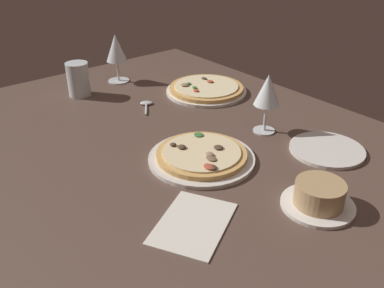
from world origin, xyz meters
The scene contains 10 objects.
dining_table centered at (0.00, 0.00, 2.00)cm, with size 150.00×110.00×4.00cm, color brown.
pizza_main centered at (7.31, -0.14, 5.18)cm, with size 26.34×26.34×3.35cm.
pizza_side centered at (-25.80, 30.45, 5.22)cm, with size 27.29×27.29×3.39cm.
ramekin_on_saucer centered at (36.88, 6.36, 6.50)cm, with size 15.27×15.27×5.72cm.
wine_glass_far centered at (-54.45, 13.17, 15.64)cm, with size 7.60×7.60×17.11cm.
wine_glass_near centered at (6.43, 23.79, 15.75)cm, with size 7.11×7.11×16.67cm.
water_glass centered at (-51.01, -3.75, 8.93)cm, with size 7.38×7.38×11.14cm.
side_plate centered at (24.33, 27.71, 4.45)cm, with size 18.96×18.96×0.90cm, color silver.
paper_menu centered at (24.79, -17.19, 4.15)cm, with size 12.83×18.11×0.30cm, color silver.
spoon centered at (-29.33, 8.28, 4.46)cm, with size 9.69×7.71×1.00cm.
Camera 1 is at (74.56, -58.44, 57.26)cm, focal length 39.25 mm.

